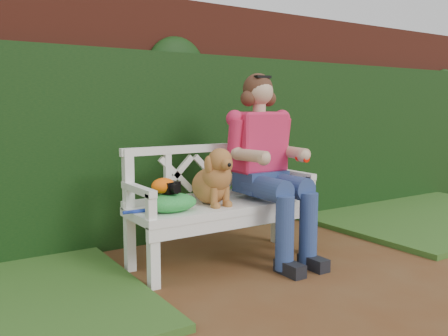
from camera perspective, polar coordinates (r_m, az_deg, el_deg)
ground at (r=3.43m, az=12.42°, el=-13.66°), size 60.00×60.00×0.00m
brick_wall at (r=4.73m, az=-3.86°, el=5.90°), size 10.00×0.30×2.20m
ivy_hedge at (r=4.55m, az=-2.49°, el=2.70°), size 10.00×0.18×1.70m
grass_right at (r=5.77m, az=22.96°, el=-5.18°), size 2.60×2.00×0.05m
garden_bench at (r=3.76m, az=0.00°, el=-7.74°), size 1.61×0.69×0.48m
seated_woman at (r=3.85m, az=4.67°, el=0.38°), size 0.72×0.91×1.51m
dog at (r=3.59m, az=-1.38°, el=-0.91°), size 0.34×0.43×0.44m
tennis_racket at (r=3.48m, az=-6.75°, el=-4.71°), size 0.57×0.36×0.03m
green_bag at (r=3.41m, az=-6.39°, el=-4.10°), size 0.43×0.36×0.13m
camera_item at (r=3.39m, az=-6.49°, el=-2.33°), size 0.14×0.12×0.08m
baseball_glove at (r=3.38m, az=-7.31°, el=-2.12°), size 0.18×0.14×0.11m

